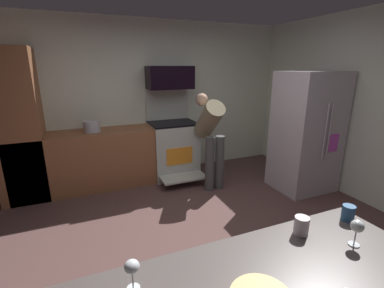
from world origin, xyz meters
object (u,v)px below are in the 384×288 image
refrigerator (306,132)px  stock_pot (92,126)px  oven_range (173,147)px  wine_glass_far (357,227)px  person_cook (210,133)px  mug_tea (348,213)px  wine_glass_near (132,268)px  mug_coffee (301,226)px  microwave (170,78)px

refrigerator → stock_pot: refrigerator is taller
oven_range → wine_glass_far: 3.43m
person_cook → mug_tea: size_ratio=14.19×
mug_tea → oven_range: bearing=91.9°
refrigerator → person_cook: bearing=153.9°
oven_range → wine_glass_near: bearing=-111.5°
stock_pot → mug_coffee: bearing=-72.7°
mug_coffee → stock_pot: 3.36m
person_cook → mug_tea: bearing=-96.5°
wine_glass_near → wine_glass_far: size_ratio=0.97×
mug_tea → person_cook: bearing=83.5°
mug_coffee → wine_glass_far: bearing=-44.5°
microwave → wine_glass_far: 3.55m
wine_glass_near → mug_coffee: wine_glass_near is taller
refrigerator → wine_glass_near: 3.57m
mug_tea → mug_coffee: bearing=179.9°
refrigerator → wine_glass_far: refrigerator is taller
microwave → wine_glass_far: size_ratio=4.83×
wine_glass_far → stock_pot: bearing=109.4°
refrigerator → stock_pot: 3.24m
mug_coffee → refrigerator: bearing=44.4°
mug_coffee → mug_tea: bearing=-0.1°
microwave → stock_pot: microwave is taller
refrigerator → mug_tea: bearing=-129.4°
mug_coffee → stock_pot: (-1.00, 3.21, 0.03)m
wine_glass_near → mug_tea: (1.38, 0.03, -0.06)m
refrigerator → wine_glass_near: bearing=-146.5°
wine_glass_near → wine_glass_far: (1.19, -0.16, 0.00)m
microwave → mug_coffee: microwave is taller
person_cook → stock_pot: bearing=159.3°
wine_glass_far → mug_tea: 0.28m
wine_glass_far → mug_coffee: wine_glass_far is taller
oven_range → microwave: microwave is taller
microwave → mug_tea: 3.37m
microwave → refrigerator: 2.31m
refrigerator → person_cook: refrigerator is taller
refrigerator → mug_coffee: size_ratio=16.31×
oven_range → microwave: size_ratio=2.02×
refrigerator → mug_tea: (-1.59, -1.94, 0.06)m
microwave → person_cook: size_ratio=0.51×
wine_glass_far → mug_tea: bearing=45.2°
microwave → mug_coffee: bearing=-94.9°
oven_range → microwave: bearing=90.0°
person_cook → wine_glass_far: 2.81m
mug_coffee → wine_glass_near: bearing=-178.2°
oven_range → mug_coffee: bearing=-95.0°
mug_tea → stock_pot: stock_pot is taller
oven_range → mug_coffee: oven_range is taller
person_cook → oven_range: bearing=123.0°
refrigerator → oven_range: bearing=143.6°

